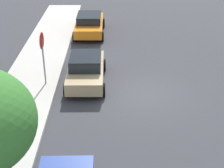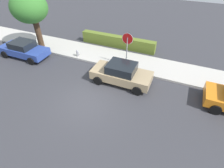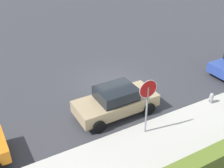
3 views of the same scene
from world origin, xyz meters
name	(u,v)px [view 3 (image 3 of 3)]	position (x,y,z in m)	size (l,w,h in m)	color
ground_plane	(111,83)	(0.00, 0.00, 0.00)	(60.00, 60.00, 0.00)	#38383D
sidewalk_curb	(171,137)	(0.00, 5.58, 0.07)	(32.00, 2.84, 0.14)	beige
stop_sign	(147,98)	(0.86, 4.74, 1.98)	(0.85, 0.08, 2.84)	gray
parked_car_tan	(116,101)	(1.23, 2.72, 0.75)	(4.16, 2.00, 1.49)	tan
fire_hydrant	(211,99)	(-3.50, 4.50, 0.36)	(0.30, 0.22, 0.72)	#A5A5A8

